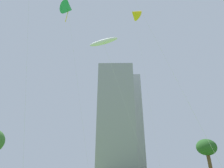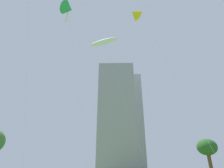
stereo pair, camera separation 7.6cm
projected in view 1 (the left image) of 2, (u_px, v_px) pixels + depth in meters
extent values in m
cylinder|color=silver|center=(146.00, 81.00, 30.73)|extent=(1.84, 1.01, 30.60)
cone|color=yellow|center=(135.00, 14.00, 37.47)|extent=(2.59, 2.79, 2.51)
cylinder|color=silver|center=(139.00, 7.00, 18.68)|extent=(6.71, 6.58, 33.67)
cylinder|color=silver|center=(77.00, 76.00, 26.13)|extent=(5.02, 3.29, 28.03)
cone|color=green|center=(68.00, 8.00, 32.97)|extent=(3.39, 3.41, 2.88)
cylinder|color=yellow|center=(67.00, 16.00, 32.23)|extent=(0.34, 0.15, 2.88)
cylinder|color=silver|center=(126.00, 108.00, 23.41)|extent=(6.67, 1.74, 18.11)
ellipsoid|color=white|center=(103.00, 42.00, 25.77)|extent=(3.82, 3.28, 0.81)
cylinder|color=silver|center=(28.00, 32.00, 21.83)|extent=(3.98, 7.08, 33.42)
cylinder|color=brown|center=(211.00, 168.00, 34.56)|extent=(0.66, 0.66, 4.79)
ellipsoid|color=#285623|center=(206.00, 147.00, 36.14)|extent=(3.76, 3.76, 3.05)
cube|color=#939399|center=(116.00, 117.00, 119.08)|extent=(27.69, 27.73, 66.71)
cube|color=#A8A8AD|center=(125.00, 122.00, 155.85)|extent=(30.44, 30.32, 78.09)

